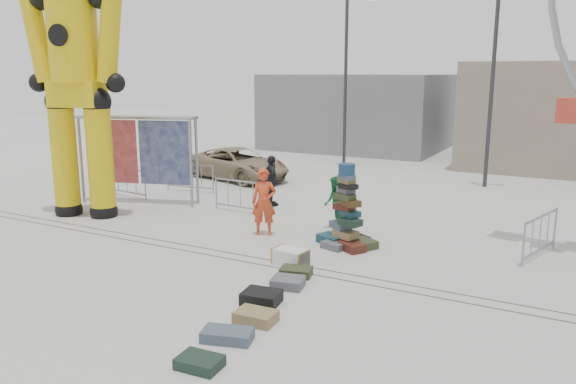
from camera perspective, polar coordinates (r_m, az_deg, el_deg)
The scene contains 24 objects.
ground at distance 13.06m, azimuth -3.84°, elevation -8.22°, with size 90.00×90.00×0.00m, color #9E9E99.
track_line_near at distance 13.54m, azimuth -2.48°, elevation -7.44°, with size 40.00×0.04×0.01m, color #47443F.
track_line_far at distance 13.87m, azimuth -1.62°, elevation -6.96°, with size 40.00×0.04×0.01m, color #47443F.
building_left at distance 34.78m, azimuth 7.21°, elevation 8.13°, with size 10.00×8.00×4.40m, color gray.
lamp_post_right at distance 23.60m, azimuth 20.32°, elevation 11.23°, with size 1.41×0.25×8.00m.
lamp_post_left at distance 27.42m, azimuth 6.06°, elevation 11.90°, with size 1.41×0.25×8.00m.
suitcase_tower at distance 14.93m, azimuth 5.97°, elevation -3.16°, with size 1.74×1.45×2.22m.
crash_test_dummy at distance 18.72m, azimuth -20.75°, elevation 11.10°, with size 3.36×1.50×8.46m.
banner_scaffold at distance 20.13m, azimuth -15.04°, elevation 5.30°, with size 4.24×1.97×3.06m.
steamer_trunk at distance 13.52m, azimuth 0.25°, elevation -6.62°, with size 0.82×0.48×0.38m, color silver.
row_case_0 at distance 12.84m, azimuth 0.82°, elevation -8.10°, with size 0.70×0.49×0.19m, color #323C1E.
row_case_1 at distance 12.20m, azimuth -0.02°, elevation -9.17°, with size 0.68×0.56×0.21m, color #58595F.
row_case_2 at distance 11.39m, azimuth -2.72°, elevation -10.64°, with size 0.74×0.59×0.25m, color black.
row_case_3 at distance 10.61m, azimuth -3.30°, elevation -12.53°, with size 0.75×0.51×0.22m, color olive.
row_case_4 at distance 10.00m, azimuth -6.18°, elevation -14.26°, with size 0.87×0.48×0.20m, color #465564.
row_case_5 at distance 9.25m, azimuth -8.97°, elevation -16.72°, with size 0.69×0.50×0.18m, color #192D21.
barricade_dummy_a at distance 21.59m, azimuth -16.06°, elevation 0.98°, with size 2.00×0.10×1.10m, color gray, non-canonical shape.
barricade_dummy_b at distance 21.99m, azimuth -9.93°, elevation 1.47°, with size 2.00×0.10×1.10m, color gray, non-canonical shape.
barricade_dummy_c at distance 18.46m, azimuth -4.86°, elevation -0.42°, with size 2.00×0.10×1.10m, color gray, non-canonical shape.
barricade_wheel_front at distance 15.28m, azimuth 24.22°, elevation -4.10°, with size 2.00×0.10×1.10m, color gray, non-canonical shape.
pedestrian_red at distance 15.81m, azimuth -2.46°, elevation -1.01°, with size 0.69×0.45×1.90m, color red.
pedestrian_green at distance 16.43m, azimuth 4.78°, elevation -1.13°, with size 0.76×0.60×1.57m, color #1A6B36.
pedestrian_black at distance 19.29m, azimuth -1.68°, elevation 1.15°, with size 1.02×0.43×1.75m, color black.
parked_suv at distance 24.28m, azimuth -5.09°, elevation 2.87°, with size 2.22×4.81×1.34m, color #8C7D5A.
Camera 1 is at (6.58, -10.34, 4.52)m, focal length 35.00 mm.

